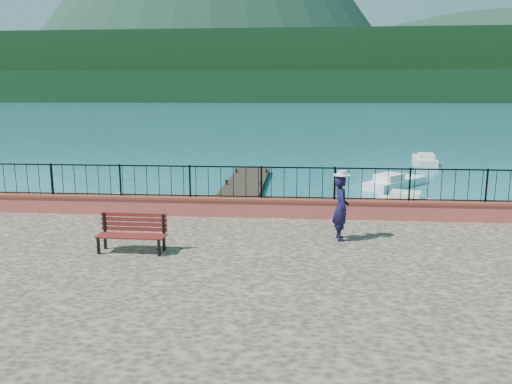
% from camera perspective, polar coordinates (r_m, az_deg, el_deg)
% --- Properties ---
extents(ground, '(2000.00, 2000.00, 0.00)m').
position_cam_1_polar(ground, '(12.19, 0.69, -12.54)').
color(ground, '#19596B').
rests_on(ground, ground).
extents(parapet, '(28.00, 0.46, 0.58)m').
position_cam_1_polar(parapet, '(15.24, 1.74, -1.78)').
color(parapet, '#B44143').
rests_on(parapet, promenade).
extents(railing, '(27.00, 0.05, 0.95)m').
position_cam_1_polar(railing, '(15.09, 1.75, 1.05)').
color(railing, black).
rests_on(railing, parapet).
extents(dock, '(2.00, 16.00, 0.30)m').
position_cam_1_polar(dock, '(23.78, -1.96, -0.38)').
color(dock, '#2D231C').
rests_on(dock, ground).
extents(far_forest, '(900.00, 60.00, 18.00)m').
position_cam_1_polar(far_forest, '(311.16, 4.91, 11.85)').
color(far_forest, black).
rests_on(far_forest, ground).
extents(foothills, '(900.00, 120.00, 44.00)m').
position_cam_1_polar(foothills, '(371.53, 4.96, 13.73)').
color(foothills, black).
rests_on(foothills, ground).
extents(companion_hill, '(448.00, 384.00, 180.00)m').
position_cam_1_polar(companion_hill, '(611.77, 26.34, 9.54)').
color(companion_hill, '#142D23').
rests_on(companion_hill, ground).
extents(park_bench, '(1.63, 0.57, 0.90)m').
position_cam_1_polar(park_bench, '(12.24, -13.99, -5.42)').
color(park_bench, black).
rests_on(park_bench, promenade).
extents(person, '(0.48, 0.66, 1.68)m').
position_cam_1_polar(person, '(12.91, 9.68, -1.80)').
color(person, black).
rests_on(person, promenade).
extents(hat, '(0.44, 0.44, 0.12)m').
position_cam_1_polar(hat, '(12.75, 9.81, 2.15)').
color(hat, silver).
rests_on(hat, person).
extents(boat_0, '(4.06, 2.77, 0.80)m').
position_cam_1_polar(boat_0, '(21.46, -15.20, -1.35)').
color(boat_0, white).
rests_on(boat_0, ground).
extents(boat_1, '(3.72, 2.21, 0.80)m').
position_cam_1_polar(boat_1, '(22.38, 18.02, -1.00)').
color(boat_1, silver).
rests_on(boat_1, ground).
extents(boat_2, '(3.82, 4.09, 0.80)m').
position_cam_1_polar(boat_2, '(27.68, 15.65, 1.38)').
color(boat_2, white).
rests_on(boat_2, ground).
extents(boat_5, '(1.71, 4.21, 0.80)m').
position_cam_1_polar(boat_5, '(37.92, 18.73, 3.74)').
color(boat_5, silver).
rests_on(boat_5, ground).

